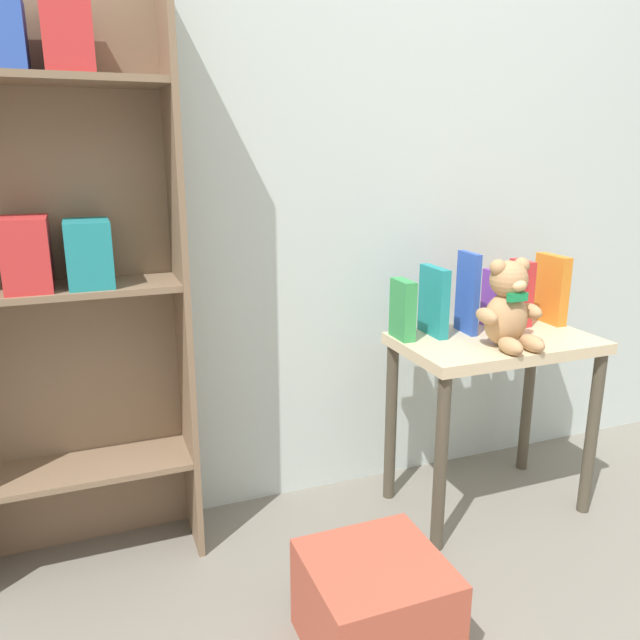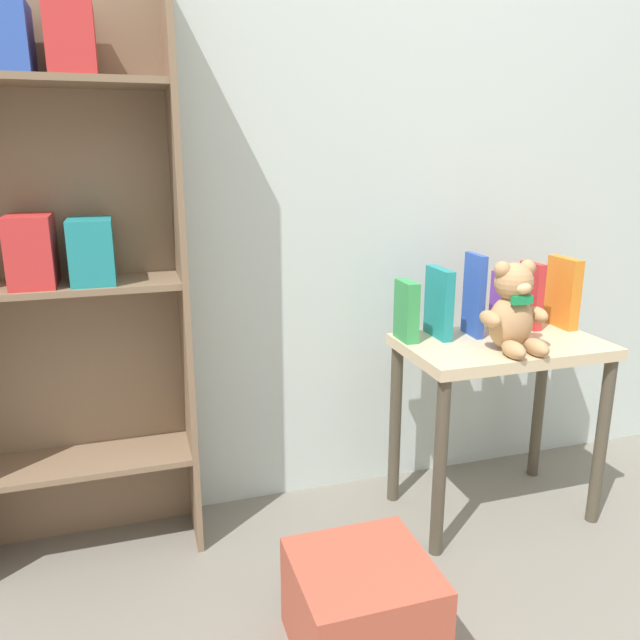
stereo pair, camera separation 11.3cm
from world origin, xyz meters
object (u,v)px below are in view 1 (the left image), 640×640
(bookshelf_side, at_px, (59,255))
(book_standing_purple, at_px, (493,299))
(book_standing_teal, at_px, (434,301))
(book_standing_orange, at_px, (551,289))
(book_standing_green, at_px, (403,310))
(storage_bin, at_px, (375,606))
(teddy_bear, at_px, (509,307))
(book_standing_blue, at_px, (468,293))
(book_standing_red, at_px, (521,293))
(display_table, at_px, (494,369))

(bookshelf_side, bearing_deg, book_standing_purple, -4.29)
(book_standing_teal, height_order, book_standing_orange, book_standing_orange)
(book_standing_green, xyz_separation_m, storage_bin, (-0.36, -0.56, -0.58))
(teddy_bear, xyz_separation_m, book_standing_purple, (0.08, 0.19, -0.03))
(book_standing_blue, xyz_separation_m, book_standing_red, (0.23, 0.02, -0.02))
(book_standing_green, xyz_separation_m, book_standing_teal, (0.12, 0.00, 0.02))
(book_standing_blue, bearing_deg, bookshelf_side, 177.31)
(bookshelf_side, distance_m, teddy_bear, 1.31)
(bookshelf_side, bearing_deg, storage_bin, -46.04)
(book_standing_orange, bearing_deg, book_standing_teal, 179.71)
(bookshelf_side, xyz_separation_m, book_standing_orange, (1.58, -0.11, -0.19))
(book_standing_purple, xyz_separation_m, storage_bin, (-0.70, -0.56, -0.58))
(bookshelf_side, height_order, book_standing_orange, bookshelf_side)
(book_standing_green, relative_size, book_standing_blue, 0.71)
(display_table, xyz_separation_m, storage_bin, (-0.65, -0.45, -0.37))
(book_standing_purple, distance_m, storage_bin, 1.07)
(teddy_bear, bearing_deg, book_standing_purple, 66.19)
(book_standing_blue, xyz_separation_m, storage_bin, (-0.59, -0.55, -0.62))
(book_standing_red, distance_m, storage_bin, 1.16)
(bookshelf_side, distance_m, book_standing_blue, 1.25)
(teddy_bear, bearing_deg, storage_bin, -148.99)
(book_standing_green, bearing_deg, book_standing_purple, 1.44)
(book_standing_blue, height_order, book_standing_purple, book_standing_blue)
(book_standing_blue, distance_m, book_standing_purple, 0.12)
(book_standing_red, bearing_deg, book_standing_orange, -8.48)
(display_table, height_order, book_standing_green, book_standing_green)
(book_standing_teal, relative_size, book_standing_red, 1.00)
(display_table, relative_size, book_standing_purple, 3.25)
(bookshelf_side, relative_size, book_standing_green, 8.67)
(book_standing_orange, distance_m, storage_bin, 1.24)
(book_standing_green, bearing_deg, display_table, -19.21)
(storage_bin, bearing_deg, book_standing_purple, 38.71)
(bookshelf_side, height_order, teddy_bear, bookshelf_side)
(display_table, xyz_separation_m, book_standing_teal, (-0.17, 0.11, 0.22))
(book_standing_purple, bearing_deg, teddy_bear, -112.99)
(teddy_bear, height_order, storage_bin, teddy_bear)
(book_standing_blue, height_order, book_standing_orange, book_standing_blue)
(display_table, height_order, book_standing_red, book_standing_red)
(teddy_bear, distance_m, book_standing_red, 0.28)
(bookshelf_side, distance_m, storage_bin, 1.22)
(book_standing_orange, xyz_separation_m, storage_bin, (-0.93, -0.55, -0.60))
(book_standing_purple, distance_m, book_standing_orange, 0.23)
(book_standing_teal, xyz_separation_m, book_standing_red, (0.35, 0.00, -0.00))
(teddy_bear, relative_size, book_standing_purple, 1.39)
(book_standing_orange, bearing_deg, book_standing_red, 173.40)
(book_standing_blue, xyz_separation_m, book_standing_purple, (0.12, 0.02, -0.04))
(teddy_bear, distance_m, book_standing_teal, 0.24)
(bookshelf_side, height_order, display_table, bookshelf_side)
(bookshelf_side, distance_m, book_standing_red, 1.48)
(book_standing_green, xyz_separation_m, book_standing_purple, (0.35, 0.00, 0.00))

